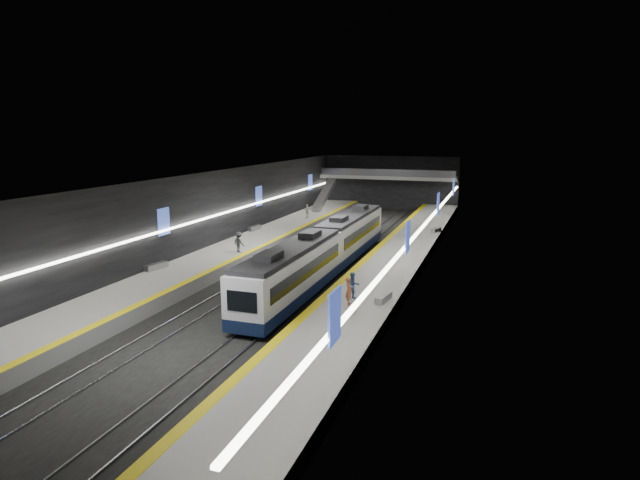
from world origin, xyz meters
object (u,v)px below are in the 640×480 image
at_px(bench_left_far, 254,228).
at_px(passenger_left_a, 307,211).
at_px(passenger_right_b, 353,286).
at_px(train, 326,249).
at_px(bench_right_far, 436,230).
at_px(bench_right_near, 383,298).
at_px(passenger_left_b, 239,242).
at_px(bench_left_near, 156,266).
at_px(passenger_right_a, 349,291).
at_px(escalator, 324,195).

relative_size(bench_left_far, passenger_left_a, 1.13).
bearing_deg(passenger_right_b, passenger_left_a, 76.86).
bearing_deg(train, passenger_right_b, -61.22).
distance_m(bench_left_far, bench_right_far, 19.77).
relative_size(bench_right_near, bench_right_far, 1.08).
relative_size(bench_right_near, passenger_left_b, 0.98).
relative_size(bench_left_near, passenger_left_a, 1.18).
distance_m(train, bench_left_far, 16.60).
distance_m(passenger_right_a, passenger_left_a, 33.88).
bearing_deg(passenger_left_b, passenger_right_a, 163.00).
bearing_deg(train, passenger_left_a, 113.93).
distance_m(bench_right_far, passenger_left_b, 22.12).
xyz_separation_m(passenger_right_b, passenger_left_b, (-13.30, 9.80, 0.04)).
bearing_deg(train, bench_left_near, -152.35).
relative_size(bench_right_far, passenger_left_a, 0.98).
height_order(bench_left_far, bench_right_far, bench_left_far).
height_order(bench_left_near, passenger_left_b, passenger_left_b).
height_order(escalator, passenger_right_b, escalator).
bearing_deg(passenger_right_b, bench_left_far, 91.37).
bearing_deg(passenger_left_a, train, 45.04).
bearing_deg(bench_left_near, passenger_right_b, 5.16).
bearing_deg(passenger_left_a, bench_left_near, 15.62).
bearing_deg(bench_left_far, bench_right_far, 25.35).
bearing_deg(passenger_left_b, bench_left_far, -49.20).
height_order(passenger_right_a, passenger_left_b, passenger_left_b).
xyz_separation_m(bench_left_far, passenger_right_a, (16.74, -21.13, 0.64)).
distance_m(train, bench_right_far, 18.33).
bearing_deg(passenger_left_b, bench_left_near, 88.08).
height_order(escalator, bench_left_near, escalator).
xyz_separation_m(bench_right_near, passenger_right_b, (-1.97, -0.19, 0.67)).
bearing_deg(passenger_left_a, bench_left_far, 5.88).
distance_m(bench_right_near, passenger_right_a, 2.44).
relative_size(bench_left_far, bench_right_far, 1.15).
height_order(escalator, passenger_left_a, escalator).
bearing_deg(train, escalator, 108.64).
distance_m(train, passenger_right_b, 9.77).
xyz_separation_m(bench_right_far, passenger_right_a, (-2.26, -26.61, 0.67)).
xyz_separation_m(bench_left_far, passenger_left_b, (3.40, -10.19, 0.69)).
bearing_deg(escalator, passenger_left_a, -85.76).
relative_size(escalator, passenger_left_a, 4.67).
relative_size(bench_right_near, passenger_right_b, 1.02).
height_order(escalator, passenger_left_b, escalator).
height_order(bench_right_far, passenger_right_b, passenger_right_b).
bearing_deg(escalator, passenger_right_a, -69.46).
relative_size(escalator, passenger_right_b, 4.49).
bearing_deg(bench_left_near, passenger_left_b, 78.63).
distance_m(bench_left_near, passenger_right_a, 17.10).
bearing_deg(bench_left_near, escalator, 99.72).
relative_size(bench_right_far, passenger_right_a, 0.96).
xyz_separation_m(escalator, passenger_right_a, (14.74, -39.35, -1.02)).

